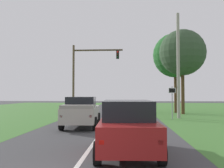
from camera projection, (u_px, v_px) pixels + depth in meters
ground_plane at (107, 125)px, 17.87m from camera, size 120.00×120.00×0.00m
red_suv_near at (128, 126)px, 9.11m from camera, size 2.29×4.54×1.90m
pickup_truck_lead at (81, 112)px, 16.56m from camera, size 2.43×5.19×1.96m
traffic_light at (85, 69)px, 29.12m from camera, size 5.73×0.40×7.73m
keep_moving_sign at (172, 98)px, 21.81m from camera, size 0.60×0.09×2.79m
oak_tree_right at (182, 53)px, 27.48m from camera, size 4.94×4.94×9.07m
utility_pole_right at (178, 65)px, 22.77m from camera, size 0.28×0.28×9.38m
extra_tree_1 at (175, 55)px, 29.47m from camera, size 5.11×5.11×9.16m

